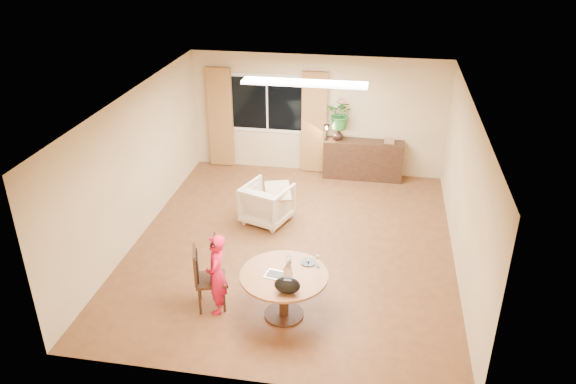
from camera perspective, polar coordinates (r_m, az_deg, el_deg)
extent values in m
plane|color=brown|center=(9.89, 0.47, -5.36)|extent=(6.50, 6.50, 0.00)
plane|color=white|center=(8.80, 0.53, 9.18)|extent=(6.50, 6.50, 0.00)
plane|color=tan|center=(12.26, 2.99, 7.82)|extent=(5.50, 0.00, 5.50)
plane|color=tan|center=(10.04, -15.19, 2.56)|extent=(0.00, 6.50, 6.50)
plane|color=tan|center=(9.28, 17.51, 0.20)|extent=(0.00, 6.50, 6.50)
cube|color=white|center=(12.35, -2.13, 8.96)|extent=(1.70, 0.02, 1.30)
cube|color=black|center=(12.34, -2.14, 8.95)|extent=(1.55, 0.01, 1.15)
cube|color=white|center=(12.34, -2.14, 8.94)|extent=(0.04, 0.01, 1.15)
cube|color=brown|center=(12.64, -6.88, 7.51)|extent=(0.55, 0.08, 2.25)
cube|color=brown|center=(12.23, 2.68, 7.01)|extent=(0.55, 0.08, 2.25)
cube|color=white|center=(9.95, 1.67, 11.01)|extent=(2.20, 0.35, 0.05)
cylinder|color=brown|center=(7.90, -0.42, -8.46)|extent=(1.25, 1.25, 0.04)
cylinder|color=black|center=(8.11, -0.42, -10.51)|extent=(0.13, 0.13, 0.67)
cylinder|color=black|center=(8.31, -0.41, -12.28)|extent=(0.58, 0.58, 0.03)
imported|color=red|center=(8.11, -7.26, -8.29)|extent=(0.49, 0.35, 1.24)
imported|color=#BEAD96|center=(10.44, -2.13, -1.15)|extent=(1.03, 1.05, 0.75)
cube|color=black|center=(12.28, 7.63, 3.27)|extent=(1.70, 0.42, 0.85)
imported|color=black|center=(12.10, 5.04, 5.86)|extent=(0.27, 0.27, 0.25)
imported|color=#3B6E29|center=(11.95, 5.43, 7.88)|extent=(0.71, 0.66, 0.66)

